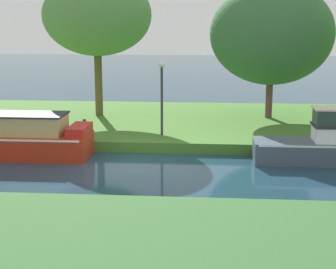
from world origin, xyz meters
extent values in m
plane|color=#1C394C|center=(0.00, 0.00, 0.00)|extent=(120.00, 120.00, 0.00)
cube|color=#3D6D26|center=(0.00, 7.00, 0.20)|extent=(72.00, 10.00, 0.40)
cube|color=#B41E19|center=(-2.19, 1.20, 1.01)|extent=(0.64, 1.54, 0.34)
cube|color=#283C33|center=(6.44, 1.20, 1.58)|extent=(0.92, 0.90, 0.59)
cube|color=beige|center=(6.44, 1.20, 1.90)|extent=(1.02, 0.96, 0.06)
cylinder|color=brown|center=(-2.84, 7.58, 2.22)|extent=(0.35, 0.35, 3.64)
ellipsoid|color=#568E46|center=(-2.84, 7.57, 5.07)|extent=(5.06, 3.83, 3.73)
cylinder|color=brown|center=(5.13, 7.65, 1.69)|extent=(0.32, 0.32, 2.57)
ellipsoid|color=#39693C|center=(5.13, 7.65, 4.24)|extent=(5.58, 4.71, 4.61)
cylinder|color=#333338|center=(0.54, 3.41, 1.72)|extent=(0.10, 0.10, 2.65)
sphere|color=white|center=(0.54, 3.41, 3.17)|extent=(0.24, 0.24, 0.24)
cylinder|color=#474028|center=(-2.28, 2.32, 0.79)|extent=(0.12, 0.12, 0.79)
camera|label=1|loc=(2.44, -16.80, 4.79)|focal=56.36mm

